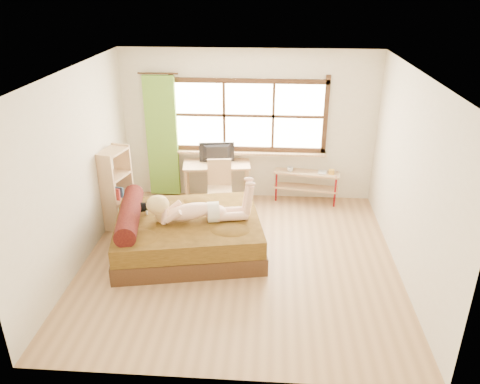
# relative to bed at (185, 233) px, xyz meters

# --- Properties ---
(floor) EXTENTS (4.50, 4.50, 0.00)m
(floor) POSITION_rel_bed_xyz_m (0.84, -0.23, -0.29)
(floor) COLOR #9E754C
(floor) RESTS_ON ground
(ceiling) EXTENTS (4.50, 4.50, 0.00)m
(ceiling) POSITION_rel_bed_xyz_m (0.84, -0.23, 2.41)
(ceiling) COLOR white
(ceiling) RESTS_ON wall_back
(wall_back) EXTENTS (4.50, 0.00, 4.50)m
(wall_back) POSITION_rel_bed_xyz_m (0.84, 2.02, 1.06)
(wall_back) COLOR silver
(wall_back) RESTS_ON floor
(wall_front) EXTENTS (4.50, 0.00, 4.50)m
(wall_front) POSITION_rel_bed_xyz_m (0.84, -2.48, 1.06)
(wall_front) COLOR silver
(wall_front) RESTS_ON floor
(wall_left) EXTENTS (0.00, 4.50, 4.50)m
(wall_left) POSITION_rel_bed_xyz_m (-1.41, -0.23, 1.06)
(wall_left) COLOR silver
(wall_left) RESTS_ON floor
(wall_right) EXTENTS (0.00, 4.50, 4.50)m
(wall_right) POSITION_rel_bed_xyz_m (3.09, -0.23, 1.06)
(wall_right) COLOR silver
(wall_right) RESTS_ON floor
(window) EXTENTS (2.80, 0.16, 1.46)m
(window) POSITION_rel_bed_xyz_m (0.84, 1.99, 1.22)
(window) COLOR #FFEDBF
(window) RESTS_ON wall_back
(curtain) EXTENTS (0.55, 0.10, 2.20)m
(curtain) POSITION_rel_bed_xyz_m (-0.71, 1.90, 0.86)
(curtain) COLOR olive
(curtain) RESTS_ON wall_back
(bed) EXTENTS (2.41, 2.07, 0.81)m
(bed) POSITION_rel_bed_xyz_m (0.00, 0.00, 0.00)
(bed) COLOR #311D0E
(bed) RESTS_ON floor
(woman) EXTENTS (1.54, 0.70, 0.64)m
(woman) POSITION_rel_bed_xyz_m (0.20, -0.04, 0.56)
(woman) COLOR beige
(woman) RESTS_ON bed
(kitten) EXTENTS (0.34, 0.19, 0.26)m
(kitten) POSITION_rel_bed_xyz_m (-0.67, 0.11, 0.37)
(kitten) COLOR black
(kitten) RESTS_ON bed
(desk) EXTENTS (1.24, 0.68, 0.74)m
(desk) POSITION_rel_bed_xyz_m (0.28, 1.72, 0.35)
(desk) COLOR tan
(desk) RESTS_ON floor
(monitor) EXTENTS (0.63, 0.16, 0.36)m
(monitor) POSITION_rel_bed_xyz_m (0.28, 1.77, 0.63)
(monitor) COLOR black
(monitor) RESTS_ON desk
(chair) EXTENTS (0.46, 0.46, 0.93)m
(chair) POSITION_rel_bed_xyz_m (0.37, 1.36, 0.23)
(chair) COLOR tan
(chair) RESTS_ON floor
(pipe_shelf) EXTENTS (1.19, 0.47, 0.66)m
(pipe_shelf) POSITION_rel_bed_xyz_m (1.91, 1.84, 0.14)
(pipe_shelf) COLOR tan
(pipe_shelf) RESTS_ON floor
(cup) EXTENTS (0.13, 0.13, 0.09)m
(cup) POSITION_rel_bed_xyz_m (1.60, 1.84, 0.33)
(cup) COLOR gray
(cup) RESTS_ON pipe_shelf
(book) EXTENTS (0.18, 0.23, 0.02)m
(book) POSITION_rel_bed_xyz_m (2.10, 1.84, 0.30)
(book) COLOR gray
(book) RESTS_ON pipe_shelf
(bookshelf) EXTENTS (0.45, 0.63, 1.32)m
(bookshelf) POSITION_rel_bed_xyz_m (-1.24, 0.71, 0.38)
(bookshelf) COLOR tan
(bookshelf) RESTS_ON floor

